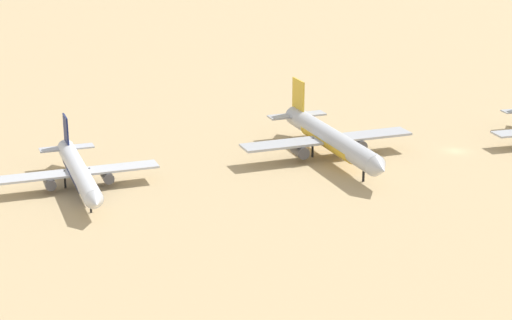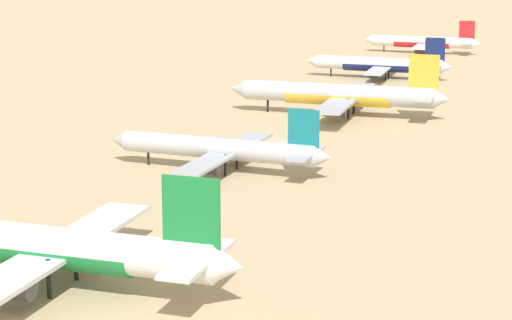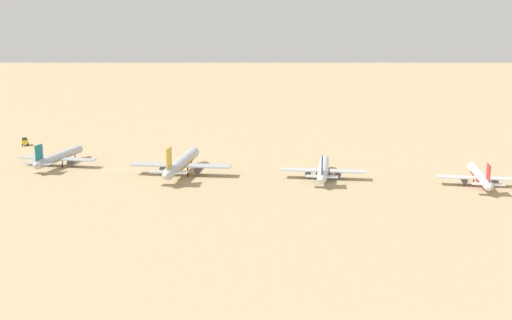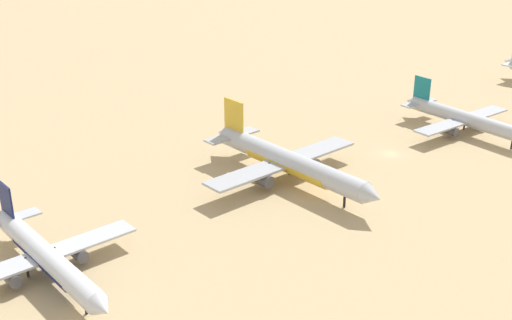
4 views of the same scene
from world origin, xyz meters
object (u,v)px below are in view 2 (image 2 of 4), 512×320
parked_jet_3 (220,149)px  parked_jet_1 (379,64)px  parked_jet_0 (423,42)px  parked_jet_2 (340,95)px  parked_jet_4 (41,246)px

parked_jet_3 → parked_jet_1: bearing=-100.2°
parked_jet_0 → parked_jet_3: bearing=79.8°
parked_jet_1 → parked_jet_2: size_ratio=0.82×
parked_jet_1 → parked_jet_4: size_ratio=0.79×
parked_jet_1 → parked_jet_2: (4.56, 50.59, 0.78)m
parked_jet_2 → parked_jet_3: bearing=74.7°
parked_jet_1 → parked_jet_3: 101.37m
parked_jet_0 → parked_jet_1: parked_jet_1 is taller
parked_jet_4 → parked_jet_0: bearing=-99.7°
parked_jet_3 → parked_jet_4: size_ratio=0.79×
parked_jet_0 → parked_jet_4: parked_jet_4 is taller
parked_jet_3 → parked_jet_4: bearing=81.8°
parked_jet_2 → parked_jet_3: parked_jet_2 is taller
parked_jet_1 → parked_jet_3: (18.00, 99.76, 0.09)m
parked_jet_0 → parked_jet_1: size_ratio=0.94×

